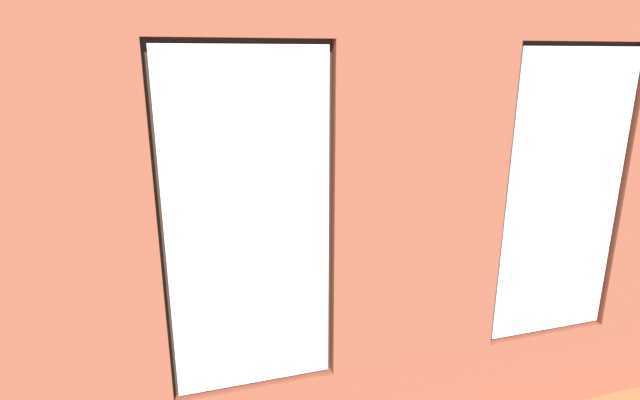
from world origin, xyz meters
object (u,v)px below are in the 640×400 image
at_px(remote_gray, 291,236).
at_px(tv_flatscreen, 19,251).
at_px(couch_by_window, 392,343).
at_px(potted_plant_beside_window_right, 201,348).
at_px(potted_plant_by_left_couch, 442,214).
at_px(media_console, 30,310).
at_px(coffee_table, 305,242).
at_px(candle_jar, 327,229).
at_px(remote_silver, 315,240).
at_px(table_plant_small, 278,237).
at_px(cup_ceramic, 305,235).
at_px(couch_left, 532,256).
at_px(papasan_chair, 265,206).
at_px(potted_plant_corner_near_left, 431,169).
at_px(potted_plant_mid_room_small, 355,227).

height_order(remote_gray, tv_flatscreen, tv_flatscreen).
relative_size(couch_by_window, potted_plant_beside_window_right, 1.90).
bearing_deg(potted_plant_by_left_couch, media_console, 11.24).
bearing_deg(coffee_table, candle_jar, -158.33).
bearing_deg(potted_plant_beside_window_right, tv_flatscreen, -48.84).
bearing_deg(remote_silver, table_plant_small, 101.42).
xyz_separation_m(remote_gray, media_console, (2.86, 0.82, -0.18)).
xyz_separation_m(remote_silver, potted_plant_by_left_couch, (-2.05, -0.42, 0.04)).
relative_size(cup_ceramic, candle_jar, 0.98).
xyz_separation_m(couch_left, tv_flatscreen, (5.55, -0.43, 0.54)).
relative_size(papasan_chair, potted_plant_by_left_couch, 1.53).
bearing_deg(candle_jar, potted_plant_beside_window_right, 55.88).
distance_m(media_console, tv_flatscreen, 0.62).
height_order(cup_ceramic, potted_plant_corner_near_left, potted_plant_corner_near_left).
xyz_separation_m(coffee_table, media_console, (3.01, 0.72, -0.11)).
height_order(couch_left, potted_plant_by_left_couch, couch_left).
distance_m(cup_ceramic, potted_plant_by_left_couch, 2.16).
relative_size(remote_silver, potted_plant_mid_room_small, 0.26).
xyz_separation_m(table_plant_small, potted_plant_beside_window_right, (1.08, 2.39, 0.11)).
relative_size(cup_ceramic, tv_flatscreen, 0.09).
bearing_deg(remote_silver, potted_plant_mid_room_small, -54.43).
relative_size(cup_ceramic, papasan_chair, 0.09).
bearing_deg(coffee_table, couch_left, 155.63).
height_order(couch_left, table_plant_small, couch_left).
relative_size(couch_by_window, table_plant_small, 11.16).
bearing_deg(potted_plant_beside_window_right, remote_gray, -116.42).
xyz_separation_m(couch_left, remote_silver, (2.45, -1.03, 0.09)).
xyz_separation_m(media_console, papasan_chair, (-2.77, -2.23, 0.18)).
xyz_separation_m(remote_gray, potted_plant_by_left_couch, (-2.29, -0.20, 0.04)).
bearing_deg(candle_jar, couch_by_window, 84.84).
bearing_deg(remote_silver, media_console, 112.48).
bearing_deg(potted_plant_corner_near_left, couch_by_window, 57.63).
distance_m(tv_flatscreen, potted_plant_mid_room_small, 3.90).
relative_size(candle_jar, remote_silver, 0.58).
bearing_deg(cup_ceramic, potted_plant_by_left_couch, -171.99).
distance_m(cup_ceramic, potted_plant_mid_room_small, 0.78).
bearing_deg(remote_silver, papasan_chair, 23.04).
relative_size(remote_gray, potted_plant_corner_near_left, 0.12).
xyz_separation_m(remote_silver, potted_plant_mid_room_small, (-0.66, -0.30, 0.02)).
distance_m(table_plant_small, papasan_chair, 1.63).
bearing_deg(potted_plant_corner_near_left, remote_silver, 33.99).
bearing_deg(potted_plant_mid_room_small, couch_left, 143.28).
distance_m(couch_by_window, table_plant_small, 2.36).
xyz_separation_m(table_plant_small, papasan_chair, (-0.13, -1.62, -0.08)).
relative_size(table_plant_small, potted_plant_beside_window_right, 0.17).
distance_m(couch_left, cup_ceramic, 2.79).
bearing_deg(remote_silver, couch_left, -101.49).
bearing_deg(tv_flatscreen, media_console, 90.00).
bearing_deg(potted_plant_mid_room_small, cup_ceramic, 13.43).
bearing_deg(cup_ceramic, couch_left, 155.63).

